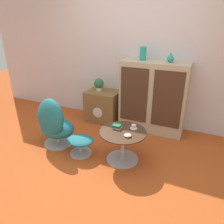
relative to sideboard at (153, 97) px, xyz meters
The scene contains 13 objects.
ground_plane 1.52m from the sideboard, 110.28° to the right, with size 12.00×12.00×0.00m, color #B74C1E.
wall_back 0.87m from the sideboard, 152.42° to the left, with size 6.40×0.06×2.60m.
sideboard is the anchor object (origin of this frame).
tv_console 1.02m from the sideboard, behind, with size 0.62×0.49×0.60m.
egg_chair 1.73m from the sideboard, 137.26° to the right, with size 0.70×0.66×0.81m.
ottoman 1.50m from the sideboard, 121.78° to the right, with size 0.41×0.35×0.28m.
coffee_table 1.16m from the sideboard, 96.44° to the right, with size 0.65×0.65×0.46m.
vase_leftmost 0.77m from the sideboard, behind, with size 0.11×0.11×0.22m.
vase_inner_left 0.71m from the sideboard, ahead, with size 0.11×0.11×0.14m.
potted_plant 1.06m from the sideboard, behind, with size 0.19×0.19×0.24m.
teacup 0.97m from the sideboard, 91.26° to the right, with size 0.10×0.10×0.06m.
book_stack 1.08m from the sideboard, 102.83° to the right, with size 0.13×0.12×0.06m.
bowl 1.22m from the sideboard, 90.91° to the right, with size 0.10×0.10×0.04m.
Camera 1 is at (1.30, -2.27, 1.92)m, focal length 35.00 mm.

